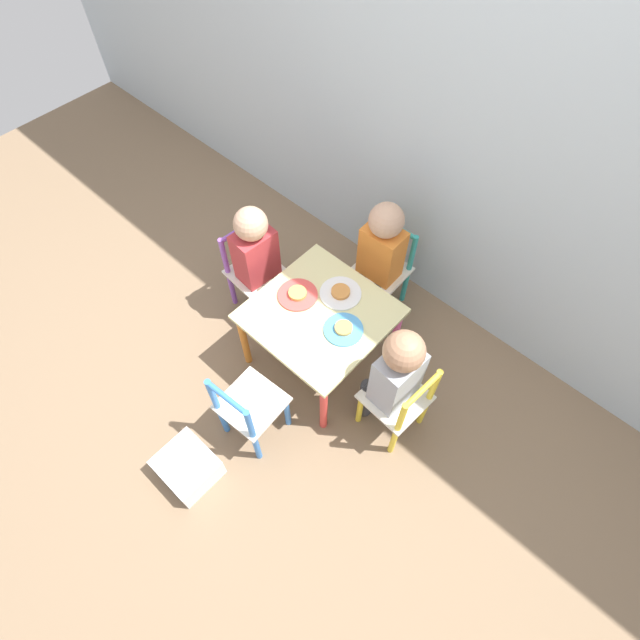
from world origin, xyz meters
name	(u,v)px	position (x,y,z in m)	size (l,w,h in m)	color
ground_plane	(320,357)	(0.00, 0.00, 0.00)	(6.00, 6.00, 0.00)	#7F664C
house_wall	(459,56)	(0.00, 0.77, 1.30)	(6.00, 0.06, 2.60)	#B2C1CC
kids_table	(320,319)	(0.00, 0.00, 0.36)	(0.60, 0.60, 0.42)	beige
chair_teal	(383,270)	(-0.01, 0.51, 0.25)	(0.27, 0.27, 0.52)	silver
chair_purple	(254,272)	(-0.51, 0.04, 0.25)	(0.28, 0.28, 0.52)	silver
chair_yellow	(399,402)	(0.51, -0.03, 0.25)	(0.28, 0.28, 0.52)	silver
chair_blue	(249,408)	(0.04, -0.51, 0.25)	(0.28, 0.28, 0.52)	silver
child_back	(380,252)	(-0.01, 0.45, 0.45)	(0.20, 0.22, 0.74)	#38383D
child_left	(258,256)	(-0.45, 0.03, 0.44)	(0.22, 0.21, 0.73)	#7A6B5B
child_right	(394,373)	(0.45, -0.03, 0.45)	(0.22, 0.21, 0.74)	#38383D
plate_back	(341,293)	(0.00, 0.14, 0.43)	(0.20, 0.20, 0.03)	white
plate_left	(298,294)	(-0.14, 0.00, 0.43)	(0.19, 0.19, 0.03)	#E54C47
plate_right	(343,329)	(0.14, 0.00, 0.43)	(0.18, 0.18, 0.03)	#4C9EE0
storage_bin	(188,467)	(-0.03, -0.85, 0.07)	(0.25, 0.23, 0.13)	silver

